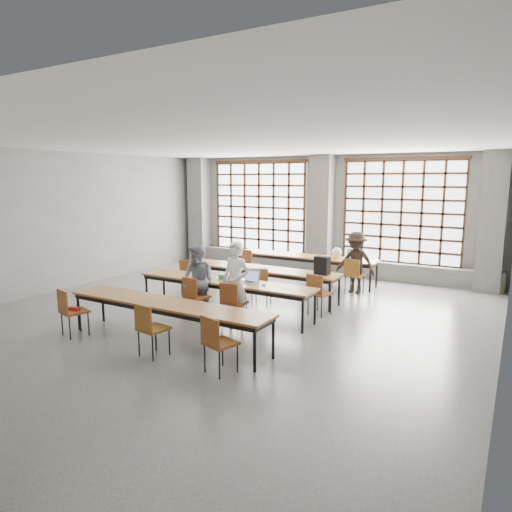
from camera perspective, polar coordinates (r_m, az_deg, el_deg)
The scene contains 40 objects.
floor at distance 9.42m, azimuth -4.11°, elevation -7.78°, with size 11.00×11.00×0.00m, color #51514F.
ceiling at distance 9.02m, azimuth -4.39°, elevation 13.96°, with size 11.00×11.00×0.00m, color silver.
wall_back at distance 13.92m, azimuth 8.66°, elevation 5.15°, with size 10.00×10.00×0.00m, color slate.
wall_left at distance 12.56m, azimuth -23.50°, elevation 3.98°, with size 11.00×11.00×0.00m, color slate.
wall_right at distance 7.50m, azimuth 29.18°, elevation 0.21°, with size 11.00×11.00×0.00m, color slate.
column_left at distance 15.89m, azimuth -7.06°, elevation 5.74°, with size 0.60×0.55×3.50m, color #535350.
column_mid at distance 13.66m, azimuth 8.23°, elevation 5.08°, with size 0.60×0.55×3.50m, color #535350.
column_right at distance 12.70m, azimuth 27.45°, elevation 3.75°, with size 0.60×0.55×3.50m, color #535350.
window_left at distance 14.81m, azimuth 0.40°, elevation 6.11°, with size 3.32×0.12×3.00m.
window_right at distance 13.18m, azimuth 17.72°, elevation 5.21°, with size 3.32×0.12×3.00m.
sill_ledge at distance 13.94m, azimuth 8.21°, elevation -1.06°, with size 9.80×0.35×0.50m, color #535350.
desk_row_a at distance 12.60m, azimuth 6.11°, elevation -0.23°, with size 4.00×0.70×0.73m.
desk_row_b at distance 10.84m, azimuth 0.27°, elevation -1.80°, with size 4.00×0.70×0.73m.
desk_row_c at distance 9.54m, azimuth -3.98°, elevation -3.41°, with size 4.00×0.70×0.73m.
desk_row_d at distance 8.01m, azimuth -11.11°, elevation -6.13°, with size 4.00×0.70×0.73m.
chair_back_left at distance 12.72m, azimuth -0.88°, elevation -0.68°, with size 0.48×0.48×0.88m.
chair_back_mid at distance 11.75m, azimuth 8.45°, elevation -1.65°, with size 0.47×0.47×0.88m.
chair_back_right at distance 11.49m, azimuth 12.08°, elevation -2.01°, with size 0.45×0.46×0.88m.
chair_mid_left at distance 11.23m, azimuth -8.33°, elevation -2.17°, with size 0.53×0.53×0.88m.
chair_mid_centre at distance 10.13m, azimuth 0.57°, elevation -3.36°, with size 0.51×0.52×0.88m.
chair_mid_right at distance 9.55m, azimuth 7.71°, elevation -4.25°, with size 0.50×0.51×0.88m.
chair_front_left at distance 9.26m, azimuth -7.74°, elevation -4.71°, with size 0.47×0.47×0.88m.
chair_front_right at distance 8.74m, azimuth -3.01°, elevation -5.49°, with size 0.42×0.43×0.88m.
chair_near_left at distance 8.86m, azimuth -22.26°, elevation -6.01°, with size 0.52×0.52×0.88m.
chair_near_mid at distance 7.49m, azimuth -13.17°, elevation -8.37°, with size 0.48×0.48×0.88m.
chair_near_right at distance 6.71m, azimuth -4.96°, elevation -10.29°, with size 0.52×0.52×0.88m.
student_male at distance 8.78m, azimuth -2.57°, elevation -3.50°, with size 0.60×0.39×1.64m, color white.
student_female at distance 9.30m, azimuth -7.25°, elevation -3.20°, with size 0.74×0.58×1.53m, color #1A214F.
student_back at distance 11.57m, azimuth 12.35°, elevation -0.79°, with size 0.99×0.57×1.53m, color black.
laptop_front at distance 9.31m, azimuth -0.75°, elevation -2.92°, with size 0.40×0.36×0.26m.
laptop_back at distance 12.21m, azimuth 12.06°, elevation -0.11°, with size 0.42×0.37×0.26m.
mouse at distance 9.02m, azimuth 0.96°, elevation -3.61°, with size 0.10×0.06×0.04m, color silver.
green_box at distance 9.61m, azimuth -3.96°, elevation -2.64°, with size 0.25×0.09×0.09m, color #2B843C.
phone at distance 9.35m, azimuth -3.41°, elevation -3.23°, with size 0.13×0.06×0.01m, color black.
paper_sheet_a at distance 11.18m, azimuth -2.27°, elevation -1.11°, with size 0.30×0.21×0.00m, color white.
paper_sheet_b at distance 10.94m, azimuth -1.22°, elevation -1.35°, with size 0.30×0.21×0.00m, color white.
paper_sheet_c at distance 10.78m, azimuth 0.73°, elevation -1.51°, with size 0.30×0.21×0.00m, color white.
backpack at distance 10.15m, azimuth 8.27°, elevation -1.17°, with size 0.32×0.20×0.40m, color black.
plastic_bag at distance 12.28m, azimuth 10.06°, elevation 0.40°, with size 0.26×0.21×0.29m, color white.
red_pouch at distance 8.90m, azimuth -21.77°, elevation -6.16°, with size 0.20×0.08×0.06m, color #A81424.
Camera 1 is at (5.08, -7.42, 2.82)m, focal length 32.00 mm.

